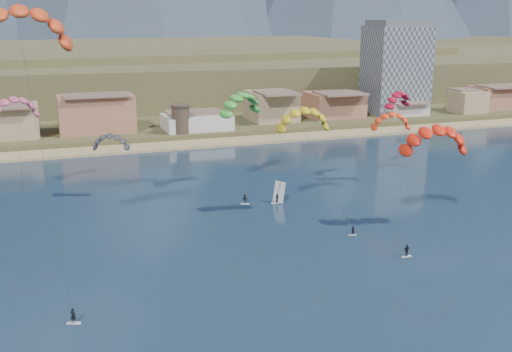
% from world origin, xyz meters
% --- Properties ---
extents(ground, '(2400.00, 2400.00, 0.00)m').
position_xyz_m(ground, '(0.00, 0.00, 0.00)').
color(ground, '#0E2132').
rests_on(ground, ground).
extents(beach, '(2200.00, 12.00, 0.90)m').
position_xyz_m(beach, '(0.00, 106.00, 0.25)').
color(beach, tan).
rests_on(beach, ground).
extents(land, '(2200.00, 900.00, 4.00)m').
position_xyz_m(land, '(0.00, 560.00, 0.00)').
color(land, brown).
rests_on(land, ground).
extents(foothills, '(940.00, 210.00, 18.00)m').
position_xyz_m(foothills, '(22.39, 232.47, 9.08)').
color(foothills, brown).
rests_on(foothills, ground).
extents(town, '(400.00, 24.00, 12.00)m').
position_xyz_m(town, '(-40.00, 122.00, 8.00)').
color(town, silver).
rests_on(town, ground).
extents(apartment_tower, '(20.00, 16.00, 32.00)m').
position_xyz_m(apartment_tower, '(85.00, 128.00, 17.82)').
color(apartment_tower, gray).
rests_on(apartment_tower, ground).
extents(watchtower, '(5.82, 5.82, 8.60)m').
position_xyz_m(watchtower, '(5.00, 114.00, 6.37)').
color(watchtower, '#47382D').
rests_on(watchtower, ground).
extents(kitesurfer_red, '(14.38, 21.01, 40.12)m').
position_xyz_m(kitesurfer_red, '(-34.92, 25.57, 35.59)').
color(kitesurfer_red, silver).
rests_on(kitesurfer_red, ground).
extents(kitesurfer_yellow, '(10.65, 15.54, 22.88)m').
position_xyz_m(kitesurfer_yellow, '(11.08, 37.82, 18.75)').
color(kitesurfer_yellow, silver).
rests_on(kitesurfer_yellow, ground).
extents(kitesurfer_orange, '(18.30, 14.49, 22.06)m').
position_xyz_m(kitesurfer_orange, '(29.31, 24.13, 16.60)').
color(kitesurfer_orange, silver).
rests_on(kitesurfer_orange, ground).
extents(kitesurfer_green, '(11.80, 16.90, 22.48)m').
position_xyz_m(kitesurfer_green, '(6.03, 59.34, 18.77)').
color(kitesurfer_green, silver).
rests_on(kitesurfer_green, ground).
extents(distant_kite_pink, '(11.17, 7.65, 22.38)m').
position_xyz_m(distant_kite_pink, '(-38.36, 65.97, 19.26)').
color(distant_kite_pink, '#262626').
rests_on(distant_kite_pink, ground).
extents(distant_kite_dark, '(8.21, 6.64, 15.28)m').
position_xyz_m(distant_kite_dark, '(-20.79, 60.09, 12.33)').
color(distant_kite_dark, '#262626').
rests_on(distant_kite_dark, ground).
extents(distant_kite_orange, '(9.65, 6.80, 17.54)m').
position_xyz_m(distant_kite_orange, '(38.18, 52.72, 14.44)').
color(distant_kite_orange, '#262626').
rests_on(distant_kite_orange, ground).
extents(distant_kite_red, '(8.93, 7.43, 21.06)m').
position_xyz_m(distant_kite_red, '(42.03, 56.77, 18.40)').
color(distant_kite_red, '#262626').
rests_on(distant_kite_red, ground).
extents(windsurfer, '(2.47, 2.70, 4.29)m').
position_xyz_m(windsurfer, '(9.63, 46.52, 1.36)').
color(windsurfer, silver).
rests_on(windsurfer, ground).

